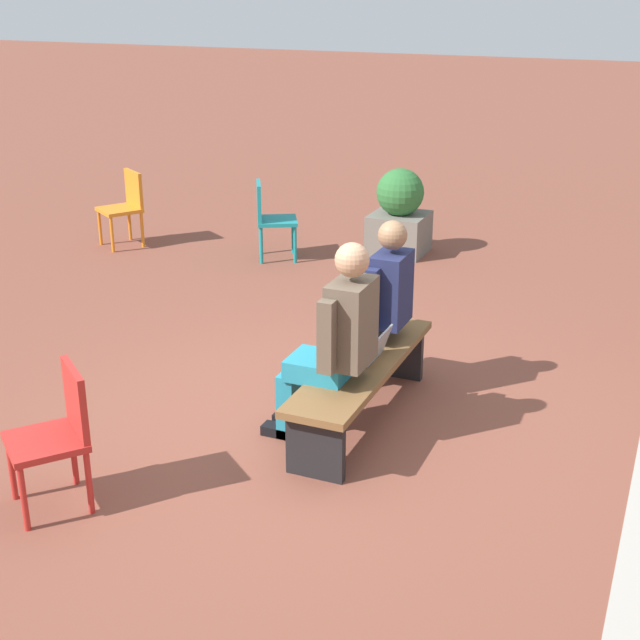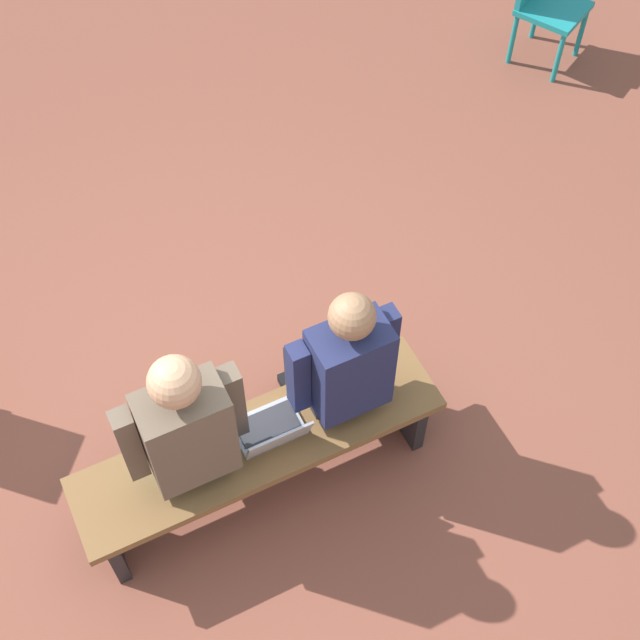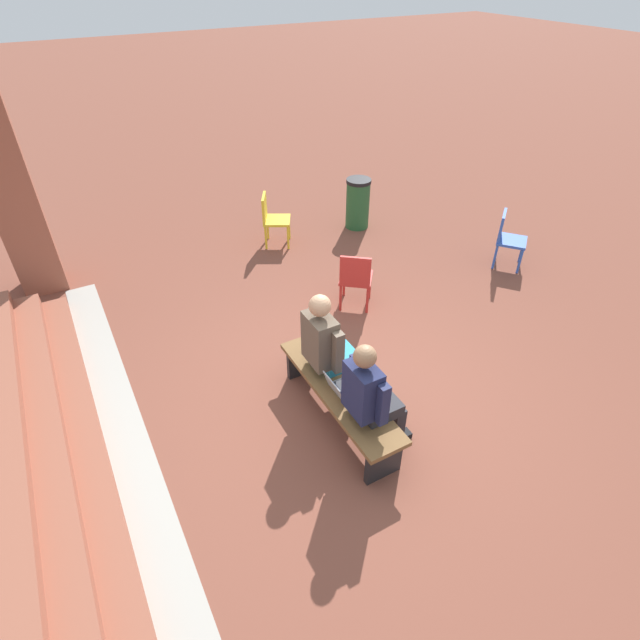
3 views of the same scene
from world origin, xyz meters
The scene contains 5 objects.
ground_plane centered at (0.00, 0.00, 0.00)m, with size 60.00×60.00×0.00m, color brown.
bench centered at (-0.22, 0.26, 0.35)m, with size 1.80×0.44×0.45m.
person_student centered at (-0.67, 0.19, 0.71)m, with size 0.53×0.67×1.32m.
person_adult centered at (0.10, 0.19, 0.73)m, with size 0.56×0.71×1.37m.
laptop centered at (-0.28, 0.27, 0.50)m, with size 0.32×0.29×0.21m.
Camera 2 is at (0.39, 2.15, 4.19)m, focal length 50.00 mm.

